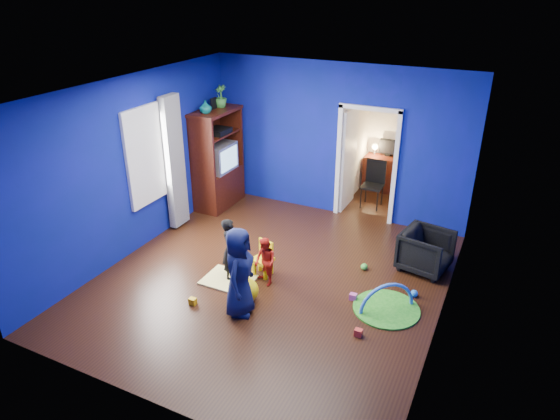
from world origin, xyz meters
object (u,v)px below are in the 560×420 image
at_px(crt_tv, 219,157).
at_px(play_mat, 386,309).
at_px(child_black, 231,249).
at_px(hopper_ball, 246,290).
at_px(armchair, 426,251).
at_px(tv_armoire, 218,159).
at_px(study_desk, 385,174).
at_px(vase, 205,107).
at_px(kid_chair, 263,261).
at_px(folding_chair, 372,185).
at_px(child_navy, 239,272).
at_px(toddler_red, 265,262).

height_order(crt_tv, play_mat, crt_tv).
distance_m(child_black, hopper_ball, 0.74).
relative_size(armchair, play_mat, 0.79).
height_order(tv_armoire, hopper_ball, tv_armoire).
xyz_separation_m(crt_tv, study_desk, (2.78, 2.20, -0.65)).
bearing_deg(study_desk, armchair, -63.53).
bearing_deg(crt_tv, play_mat, -26.93).
xyz_separation_m(vase, hopper_ball, (2.15, -2.41, -1.90)).
xyz_separation_m(kid_chair, study_desk, (0.79, 4.18, 0.12)).
bearing_deg(play_mat, folding_chair, 110.18).
bearing_deg(folding_chair, crt_tv, -155.88).
bearing_deg(vase, kid_chair, -39.51).
bearing_deg(crt_tv, tv_armoire, 180.00).
xyz_separation_m(child_navy, vase, (-2.20, 2.66, 1.43)).
relative_size(child_black, toddler_red, 1.32).
bearing_deg(study_desk, folding_chair, -90.00).
xyz_separation_m(child_navy, tv_armoire, (-2.20, 2.96, 0.34)).
xyz_separation_m(armchair, child_black, (-2.63, -1.56, 0.17)).
relative_size(play_mat, study_desk, 1.06).
relative_size(child_black, kid_chair, 2.01).
xyz_separation_m(tv_armoire, hopper_ball, (2.15, -2.71, -0.80)).
xyz_separation_m(child_black, crt_tv, (-1.60, 2.27, 0.52)).
xyz_separation_m(toddler_red, crt_tv, (-2.14, 2.18, 0.64)).
relative_size(child_navy, crt_tv, 1.84).
relative_size(tv_armoire, folding_chair, 2.13).
distance_m(hopper_ball, study_desk, 4.96).
distance_m(child_black, vase, 3.01).
xyz_separation_m(armchair, hopper_ball, (-2.12, -2.00, -0.15)).
height_order(toddler_red, tv_armoire, tv_armoire).
relative_size(armchair, folding_chair, 0.80).
relative_size(tv_armoire, kid_chair, 3.92).
height_order(toddler_red, vase, vase).
xyz_separation_m(study_desk, folding_chair, (0.00, -0.96, 0.09)).
bearing_deg(kid_chair, tv_armoire, 150.57).
bearing_deg(play_mat, child_navy, -152.89).
bearing_deg(child_black, toddler_red, -96.32).
xyz_separation_m(crt_tv, hopper_ball, (2.11, -2.71, -0.84)).
bearing_deg(child_navy, hopper_ball, -1.77).
bearing_deg(kid_chair, play_mat, 13.46).
bearing_deg(child_black, crt_tv, 19.77).
relative_size(toddler_red, vase, 3.21).
height_order(child_black, tv_armoire, tv_armoire).
relative_size(child_navy, toddler_red, 1.70).
xyz_separation_m(vase, tv_armoire, (0.00, 0.30, -1.10)).
bearing_deg(folding_chair, study_desk, 90.00).
bearing_deg(study_desk, kid_chair, -100.64).
height_order(tv_armoire, folding_chair, tv_armoire).
height_order(child_black, kid_chair, child_black).
xyz_separation_m(armchair, kid_chair, (-2.24, -1.27, -0.08)).
relative_size(toddler_red, folding_chair, 0.83).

